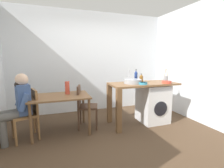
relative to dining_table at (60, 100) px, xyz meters
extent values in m
plane|color=#4C3826|center=(0.89, -0.50, -0.64)|extent=(5.46, 5.46, 0.00)
cube|color=silver|center=(0.89, 1.25, 0.71)|extent=(4.60, 0.10, 2.70)
cube|color=silver|center=(3.04, -0.50, 0.71)|extent=(0.10, 3.80, 2.70)
cube|color=brown|center=(0.00, 0.00, 0.08)|extent=(1.10, 0.76, 0.03)
cylinder|color=brown|center=(-0.50, -0.33, -0.29)|extent=(0.05, 0.05, 0.71)
cylinder|color=brown|center=(0.50, -0.33, -0.29)|extent=(0.05, 0.05, 0.71)
cylinder|color=brown|center=(-0.50, 0.33, -0.29)|extent=(0.05, 0.05, 0.71)
cylinder|color=brown|center=(0.50, 0.33, -0.29)|extent=(0.05, 0.05, 0.71)
cube|color=olive|center=(-0.62, -0.10, -0.19)|extent=(0.50, 0.50, 0.04)
cube|color=olive|center=(-0.45, -0.05, 0.03)|extent=(0.15, 0.37, 0.45)
cylinder|color=olive|center=(-0.74, -0.33, -0.42)|extent=(0.04, 0.04, 0.45)
cylinder|color=olive|center=(-0.85, 0.02, -0.42)|extent=(0.04, 0.04, 0.45)
cylinder|color=olive|center=(-0.39, -0.22, -0.42)|extent=(0.04, 0.04, 0.45)
cylinder|color=olive|center=(-0.50, 0.13, -0.42)|extent=(0.04, 0.04, 0.45)
cube|color=#4C3323|center=(0.55, 0.05, -0.19)|extent=(0.49, 0.49, 0.04)
cube|color=#4C3323|center=(0.38, 0.10, 0.03)|extent=(0.13, 0.38, 0.45)
cylinder|color=#4C3323|center=(0.77, 0.18, -0.42)|extent=(0.04, 0.04, 0.45)
cylinder|color=#4C3323|center=(0.68, -0.17, -0.42)|extent=(0.04, 0.04, 0.45)
cylinder|color=#4C3323|center=(0.42, 0.27, -0.42)|extent=(0.04, 0.04, 0.45)
cylinder|color=#4C3323|center=(0.33, -0.08, -0.42)|extent=(0.04, 0.04, 0.45)
cylinder|color=#595651|center=(-0.92, -0.29, -0.42)|extent=(0.11, 0.11, 0.45)
cylinder|color=#595651|center=(-0.97, -0.12, -0.42)|extent=(0.11, 0.11, 0.45)
cylinder|color=#595651|center=(-0.76, -0.24, -0.14)|extent=(0.42, 0.25, 0.14)
cylinder|color=#595651|center=(-0.82, -0.07, -0.14)|extent=(0.42, 0.25, 0.14)
cube|color=#3F598C|center=(-0.62, -0.10, 0.11)|extent=(0.29, 0.38, 0.52)
cylinder|color=#3F598C|center=(-0.58, -0.31, 0.09)|extent=(0.21, 0.14, 0.31)
cylinder|color=#3F598C|center=(-0.70, 0.09, 0.09)|extent=(0.21, 0.14, 0.31)
sphere|color=beige|center=(-0.62, -0.10, 0.45)|extent=(0.21, 0.21, 0.21)
sphere|color=black|center=(-0.68, -0.12, 0.37)|extent=(0.12, 0.12, 0.12)
cube|color=brown|center=(1.77, -0.11, 0.26)|extent=(1.50, 0.68, 0.04)
cube|color=brown|center=(1.07, -0.40, -0.20)|extent=(0.10, 0.10, 0.88)
cube|color=brown|center=(1.07, 0.18, -0.20)|extent=(0.10, 0.10, 0.88)
cube|color=white|center=(2.03, -0.11, -0.21)|extent=(0.60, 0.60, 0.86)
cylinder|color=black|center=(2.03, -0.42, -0.26)|extent=(0.32, 0.02, 0.32)
cube|color=#B2B2B7|center=(2.03, -0.41, 0.16)|extent=(0.54, 0.01, 0.08)
cylinder|color=#9EA0A5|center=(1.51, -0.11, 0.32)|extent=(0.38, 0.38, 0.09)
cylinder|color=#B2B2B7|center=(1.51, 0.07, 0.42)|extent=(0.02, 0.02, 0.28)
cylinder|color=navy|center=(1.73, 0.16, 0.38)|extent=(0.07, 0.07, 0.20)
cone|color=navy|center=(1.73, 0.16, 0.51)|extent=(0.07, 0.07, 0.06)
cylinder|color=#262626|center=(1.73, 0.16, 0.55)|extent=(0.03, 0.03, 0.02)
cylinder|color=brown|center=(1.80, 0.04, 0.34)|extent=(0.08, 0.08, 0.14)
cone|color=brown|center=(1.80, 0.04, 0.43)|extent=(0.07, 0.07, 0.04)
cylinder|color=#262626|center=(1.80, 0.04, 0.46)|extent=(0.03, 0.03, 0.02)
cylinder|color=teal|center=(1.64, -0.31, 0.30)|extent=(0.18, 0.18, 0.05)
cylinder|color=#1E546B|center=(1.64, -0.31, 0.31)|extent=(0.14, 0.14, 0.02)
cylinder|color=gray|center=(2.40, -0.06, 0.34)|extent=(0.11, 0.11, 0.13)
cylinder|color=#99724C|center=(2.38, -0.05, 0.49)|extent=(0.01, 0.04, 0.18)
cylinder|color=#99724C|center=(2.42, -0.08, 0.49)|extent=(0.01, 0.05, 0.18)
cylinder|color=#D84C38|center=(2.22, -0.33, 0.30)|extent=(0.20, 0.20, 0.05)
cylinder|color=maroon|center=(2.22, -0.33, 0.32)|extent=(0.16, 0.16, 0.03)
cylinder|color=#D84C38|center=(0.15, 0.10, 0.23)|extent=(0.09, 0.09, 0.26)
cube|color=#B2B2B7|center=(1.72, -0.21, 0.28)|extent=(0.15, 0.06, 0.01)
cube|color=#262628|center=(1.72, -0.21, 0.28)|extent=(0.15, 0.06, 0.01)
camera|label=1|loc=(-0.08, -3.25, 0.81)|focal=26.18mm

